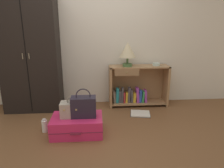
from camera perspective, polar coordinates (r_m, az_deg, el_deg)
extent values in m
plane|color=brown|center=(2.77, -5.04, -15.87)|extent=(9.00, 9.00, 0.00)
cube|color=silver|center=(3.85, -5.31, 13.61)|extent=(6.40, 0.10, 2.60)
cube|color=black|center=(3.76, -21.74, 7.73)|extent=(0.95, 0.45, 1.98)
cube|color=black|center=(3.54, -22.80, 7.17)|extent=(0.01, 0.01, 1.88)
cylinder|color=gray|center=(3.55, -23.61, 7.09)|extent=(0.01, 0.01, 0.09)
cylinder|color=gray|center=(3.52, -22.06, 7.19)|extent=(0.01, 0.01, 0.09)
cube|color=#A37A51|center=(3.78, -0.45, -0.65)|extent=(0.04, 0.33, 0.75)
cube|color=#A37A51|center=(3.98, 14.71, -0.30)|extent=(0.04, 0.33, 0.75)
cube|color=#A37A51|center=(3.76, 7.53, 4.86)|extent=(1.08, 0.33, 0.02)
cube|color=#A37A51|center=(3.95, 7.17, -4.94)|extent=(1.00, 0.33, 0.02)
cube|color=#A37A51|center=(3.99, 6.89, 0.17)|extent=(1.00, 0.01, 0.73)
cube|color=#8F6B47|center=(3.58, 4.16, 3.24)|extent=(0.43, 0.02, 0.12)
sphere|color=#9E844C|center=(3.57, 4.19, 3.18)|extent=(0.02, 0.02, 0.02)
cube|color=#726659|center=(3.82, 0.66, -3.58)|extent=(0.06, 0.12, 0.23)
cube|color=teal|center=(3.81, 1.49, -3.17)|extent=(0.06, 0.10, 0.28)
cube|color=#4C474C|center=(3.83, 2.22, -3.55)|extent=(0.04, 0.09, 0.22)
cube|color=#4C474C|center=(3.82, 2.88, -3.04)|extent=(0.05, 0.09, 0.29)
cube|color=red|center=(3.84, 3.41, -3.72)|extent=(0.03, 0.10, 0.19)
cube|color=gold|center=(3.85, 4.06, -3.69)|extent=(0.04, 0.09, 0.20)
cube|color=#4C474C|center=(3.84, 4.75, -2.99)|extent=(0.05, 0.08, 0.29)
cube|color=#4C474C|center=(3.86, 5.45, -3.32)|extent=(0.04, 0.12, 0.24)
cube|color=gold|center=(3.88, 6.21, -3.71)|extent=(0.06, 0.10, 0.19)
cube|color=purple|center=(3.87, 7.03, -2.98)|extent=(0.07, 0.13, 0.29)
cube|color=#2D51B2|center=(3.89, 7.80, -3.35)|extent=(0.05, 0.11, 0.23)
cube|color=green|center=(3.90, 8.54, -3.43)|extent=(0.04, 0.12, 0.21)
cube|color=purple|center=(3.91, 9.19, -3.24)|extent=(0.05, 0.13, 0.24)
cylinder|color=#4C7542|center=(3.69, 4.27, 5.31)|extent=(0.17, 0.17, 0.05)
cylinder|color=#4C7542|center=(3.68, 4.30, 6.56)|extent=(0.04, 0.04, 0.11)
cone|color=beige|center=(3.65, 4.36, 9.49)|extent=(0.29, 0.29, 0.27)
cylinder|color=silver|center=(3.83, 12.21, 5.38)|extent=(0.14, 0.14, 0.05)
cube|color=#DB2860|center=(2.94, -9.63, -11.19)|extent=(0.69, 0.44, 0.25)
cube|color=maroon|center=(2.94, -9.63, -11.19)|extent=(0.70, 0.45, 0.01)
cube|color=maroon|center=(2.74, -10.07, -13.43)|extent=(0.14, 0.02, 0.03)
cube|color=#A89E8E|center=(2.87, -11.28, -6.95)|extent=(0.29, 0.19, 0.20)
torus|color=slate|center=(2.83, -11.41, -4.71)|extent=(0.11, 0.02, 0.11)
cube|color=tan|center=(2.78, -13.17, -7.08)|extent=(0.02, 0.01, 0.02)
cube|color=tan|center=(2.76, -9.92, -7.06)|extent=(0.02, 0.01, 0.02)
cube|color=#231E2D|center=(2.84, -7.89, -6.29)|extent=(0.34, 0.18, 0.28)
torus|color=#231E2D|center=(2.78, -8.02, -3.24)|extent=(0.20, 0.01, 0.20)
cylinder|color=white|center=(3.11, -18.19, -11.05)|extent=(0.08, 0.08, 0.17)
cylinder|color=silver|center=(3.07, -18.35, -9.43)|extent=(0.05, 0.05, 0.02)
cube|color=white|center=(3.56, 7.86, -8.14)|extent=(0.36, 0.32, 0.02)
cube|color=black|center=(3.57, 7.86, -8.25)|extent=(0.38, 0.34, 0.01)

